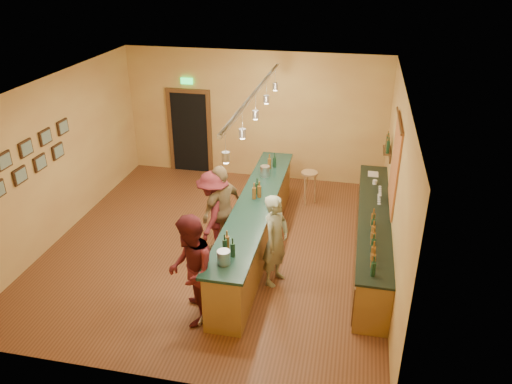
% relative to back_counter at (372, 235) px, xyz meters
% --- Properties ---
extents(floor, '(7.00, 7.00, 0.00)m').
position_rel_back_counter_xyz_m(floor, '(-2.97, -0.18, -0.49)').
color(floor, '#583019').
rests_on(floor, ground).
extents(ceiling, '(6.50, 7.00, 0.02)m').
position_rel_back_counter_xyz_m(ceiling, '(-2.97, -0.18, 2.71)').
color(ceiling, silver).
rests_on(ceiling, wall_back).
extents(wall_back, '(6.50, 0.02, 3.20)m').
position_rel_back_counter_xyz_m(wall_back, '(-2.97, 3.32, 1.11)').
color(wall_back, '#B98045').
rests_on(wall_back, floor).
extents(wall_front, '(6.50, 0.02, 3.20)m').
position_rel_back_counter_xyz_m(wall_front, '(-2.97, -3.68, 1.11)').
color(wall_front, '#B98045').
rests_on(wall_front, floor).
extents(wall_left, '(0.02, 7.00, 3.20)m').
position_rel_back_counter_xyz_m(wall_left, '(-6.22, -0.18, 1.11)').
color(wall_left, '#B98045').
rests_on(wall_left, floor).
extents(wall_right, '(0.02, 7.00, 3.20)m').
position_rel_back_counter_xyz_m(wall_right, '(0.28, -0.18, 1.11)').
color(wall_right, '#B98045').
rests_on(wall_right, floor).
extents(doorway, '(1.15, 0.09, 2.48)m').
position_rel_back_counter_xyz_m(doorway, '(-4.67, 3.30, 0.64)').
color(doorway, black).
rests_on(doorway, wall_back).
extents(tapestry, '(0.03, 1.40, 1.60)m').
position_rel_back_counter_xyz_m(tapestry, '(0.26, 0.22, 1.36)').
color(tapestry, maroon).
rests_on(tapestry, wall_right).
extents(bottle_shelf, '(0.17, 0.55, 0.54)m').
position_rel_back_counter_xyz_m(bottle_shelf, '(0.20, 1.72, 1.18)').
color(bottle_shelf, '#512818').
rests_on(bottle_shelf, wall_right).
extents(picture_grid, '(0.06, 2.20, 0.70)m').
position_rel_back_counter_xyz_m(picture_grid, '(-6.18, -0.93, 1.46)').
color(picture_grid, '#382111').
rests_on(picture_grid, wall_left).
extents(back_counter, '(0.60, 4.55, 1.27)m').
position_rel_back_counter_xyz_m(back_counter, '(0.00, 0.00, 0.00)').
color(back_counter, brown).
rests_on(back_counter, floor).
extents(tasting_bar, '(0.73, 5.10, 1.38)m').
position_rel_back_counter_xyz_m(tasting_bar, '(-2.21, -0.18, 0.12)').
color(tasting_bar, brown).
rests_on(tasting_bar, floor).
extents(pendant_track, '(0.11, 4.60, 0.50)m').
position_rel_back_counter_xyz_m(pendant_track, '(-2.21, -0.18, 2.50)').
color(pendant_track, silver).
rests_on(pendant_track, ceiling).
extents(bartender, '(0.58, 0.71, 1.68)m').
position_rel_back_counter_xyz_m(bartender, '(-1.66, -1.13, 0.35)').
color(bartender, gray).
rests_on(bartender, floor).
extents(customer_a, '(0.92, 1.05, 1.83)m').
position_rel_back_counter_xyz_m(customer_a, '(-2.76, -2.38, 0.43)').
color(customer_a, '#59191E').
rests_on(customer_a, floor).
extents(customer_b, '(0.82, 1.13, 1.78)m').
position_rel_back_counter_xyz_m(customer_b, '(-2.83, -0.31, 0.40)').
color(customer_b, '#997A51').
rests_on(customer_b, floor).
extents(customer_c, '(0.66, 1.10, 1.67)m').
position_rel_back_counter_xyz_m(customer_c, '(-2.98, -0.38, 0.35)').
color(customer_c, '#59191E').
rests_on(customer_c, floor).
extents(bar_stool, '(0.38, 0.38, 0.78)m').
position_rel_back_counter_xyz_m(bar_stool, '(-1.42, 2.02, 0.15)').
color(bar_stool, olive).
rests_on(bar_stool, floor).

